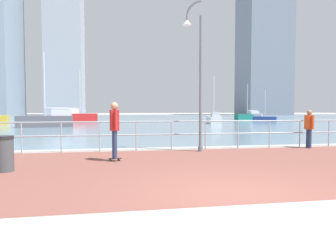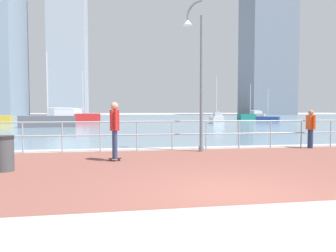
{
  "view_description": "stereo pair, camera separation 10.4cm",
  "coord_description": "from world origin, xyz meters",
  "px_view_note": "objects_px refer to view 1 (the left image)",
  "views": [
    {
      "loc": [
        -2.31,
        -5.58,
        1.6
      ],
      "look_at": [
        -0.61,
        3.99,
        1.1
      ],
      "focal_mm": 33.61,
      "sensor_mm": 36.0,
      "label": 1
    },
    {
      "loc": [
        -2.21,
        -5.6,
        1.6
      ],
      "look_at": [
        -0.61,
        3.99,
        1.1
      ],
      "focal_mm": 33.61,
      "sensor_mm": 36.0,
      "label": 2
    }
  ],
  "objects_px": {
    "lamppost": "(197,69)",
    "trash_bin": "(5,154)",
    "bystander": "(309,126)",
    "sailboat_white": "(264,118)",
    "sailboat_red": "(79,117)",
    "sailboat_teal": "(214,119)",
    "sailboat_yellow": "(248,116)",
    "skateboarder": "(114,125)",
    "sailboat_ivory": "(47,120)"
  },
  "relations": [
    {
      "from": "lamppost",
      "to": "sailboat_yellow",
      "type": "bearing_deg",
      "value": 62.99
    },
    {
      "from": "lamppost",
      "to": "trash_bin",
      "type": "bearing_deg",
      "value": -153.14
    },
    {
      "from": "sailboat_red",
      "to": "lamppost",
      "type": "bearing_deg",
      "value": -76.89
    },
    {
      "from": "sailboat_red",
      "to": "sailboat_ivory",
      "type": "bearing_deg",
      "value": -95.68
    },
    {
      "from": "lamppost",
      "to": "sailboat_white",
      "type": "relative_size",
      "value": 1.31
    },
    {
      "from": "sailboat_teal",
      "to": "sailboat_red",
      "type": "distance_m",
      "value": 18.86
    },
    {
      "from": "bystander",
      "to": "sailboat_red",
      "type": "bearing_deg",
      "value": 110.99
    },
    {
      "from": "sailboat_white",
      "to": "sailboat_yellow",
      "type": "height_order",
      "value": "sailboat_yellow"
    },
    {
      "from": "lamppost",
      "to": "sailboat_yellow",
      "type": "xyz_separation_m",
      "value": [
        19.07,
        37.41,
        -2.62
      ]
    },
    {
      "from": "sailboat_white",
      "to": "trash_bin",
      "type": "bearing_deg",
      "value": -126.45
    },
    {
      "from": "lamppost",
      "to": "bystander",
      "type": "relative_size",
      "value": 3.59
    },
    {
      "from": "sailboat_red",
      "to": "sailboat_ivory",
      "type": "relative_size",
      "value": 1.02
    },
    {
      "from": "bystander",
      "to": "trash_bin",
      "type": "relative_size",
      "value": 1.72
    },
    {
      "from": "sailboat_white",
      "to": "sailboat_red",
      "type": "height_order",
      "value": "sailboat_red"
    },
    {
      "from": "skateboarder",
      "to": "sailboat_white",
      "type": "bearing_deg",
      "value": 55.97
    },
    {
      "from": "sailboat_ivory",
      "to": "sailboat_white",
      "type": "bearing_deg",
      "value": 20.58
    },
    {
      "from": "skateboarder",
      "to": "trash_bin",
      "type": "height_order",
      "value": "skateboarder"
    },
    {
      "from": "trash_bin",
      "to": "sailboat_red",
      "type": "xyz_separation_m",
      "value": [
        -1.74,
        36.04,
        0.2
      ]
    },
    {
      "from": "sailboat_teal",
      "to": "sailboat_white",
      "type": "relative_size",
      "value": 1.26
    },
    {
      "from": "lamppost",
      "to": "sailboat_teal",
      "type": "relative_size",
      "value": 1.04
    },
    {
      "from": "lamppost",
      "to": "sailboat_teal",
      "type": "distance_m",
      "value": 24.8
    },
    {
      "from": "lamppost",
      "to": "sailboat_ivory",
      "type": "xyz_separation_m",
      "value": [
        -9.11,
        18.71,
        -2.52
      ]
    },
    {
      "from": "bystander",
      "to": "sailboat_teal",
      "type": "xyz_separation_m",
      "value": [
        3.49,
        23.0,
        -0.41
      ]
    },
    {
      "from": "lamppost",
      "to": "sailboat_white",
      "type": "distance_m",
      "value": 33.7
    },
    {
      "from": "sailboat_yellow",
      "to": "sailboat_ivory",
      "type": "relative_size",
      "value": 0.85
    },
    {
      "from": "bystander",
      "to": "trash_bin",
      "type": "distance_m",
      "value": 11.33
    },
    {
      "from": "skateboarder",
      "to": "trash_bin",
      "type": "distance_m",
      "value": 3.13
    },
    {
      "from": "sailboat_teal",
      "to": "sailboat_yellow",
      "type": "xyz_separation_m",
      "value": [
        10.67,
        14.23,
        0.03
      ]
    },
    {
      "from": "sailboat_white",
      "to": "bystander",
      "type": "bearing_deg",
      "value": -113.77
    },
    {
      "from": "sailboat_red",
      "to": "sailboat_teal",
      "type": "bearing_deg",
      "value": -31.45
    },
    {
      "from": "sailboat_white",
      "to": "sailboat_red",
      "type": "relative_size",
      "value": 0.62
    },
    {
      "from": "lamppost",
      "to": "bystander",
      "type": "distance_m",
      "value": 5.4
    },
    {
      "from": "sailboat_yellow",
      "to": "lamppost",
      "type": "bearing_deg",
      "value": -117.01
    },
    {
      "from": "sailboat_white",
      "to": "sailboat_ivory",
      "type": "distance_m",
      "value": 28.39
    },
    {
      "from": "skateboarder",
      "to": "trash_bin",
      "type": "relative_size",
      "value": 1.98
    },
    {
      "from": "bystander",
      "to": "sailboat_white",
      "type": "relative_size",
      "value": 0.37
    },
    {
      "from": "sailboat_white",
      "to": "lamppost",
      "type": "bearing_deg",
      "value": -121.34
    },
    {
      "from": "sailboat_yellow",
      "to": "sailboat_ivory",
      "type": "xyz_separation_m",
      "value": [
        -28.18,
        -18.7,
        0.1
      ]
    },
    {
      "from": "bystander",
      "to": "trash_bin",
      "type": "bearing_deg",
      "value": -163.63
    },
    {
      "from": "lamppost",
      "to": "sailboat_teal",
      "type": "xyz_separation_m",
      "value": [
        8.4,
        23.18,
        -2.65
      ]
    },
    {
      "from": "lamppost",
      "to": "sailboat_teal",
      "type": "height_order",
      "value": "lamppost"
    },
    {
      "from": "bystander",
      "to": "sailboat_red",
      "type": "xyz_separation_m",
      "value": [
        -12.6,
        32.84,
        -0.27
      ]
    },
    {
      "from": "sailboat_white",
      "to": "sailboat_red",
      "type": "bearing_deg",
      "value": 170.22
    },
    {
      "from": "bystander",
      "to": "sailboat_red",
      "type": "relative_size",
      "value": 0.23
    },
    {
      "from": "bystander",
      "to": "trash_bin",
      "type": "height_order",
      "value": "bystander"
    },
    {
      "from": "skateboarder",
      "to": "sailboat_teal",
      "type": "distance_m",
      "value": 27.54
    },
    {
      "from": "bystander",
      "to": "sailboat_teal",
      "type": "distance_m",
      "value": 23.27
    },
    {
      "from": "lamppost",
      "to": "sailboat_yellow",
      "type": "height_order",
      "value": "sailboat_yellow"
    },
    {
      "from": "lamppost",
      "to": "sailboat_ivory",
      "type": "relative_size",
      "value": 0.84
    },
    {
      "from": "bystander",
      "to": "sailboat_yellow",
      "type": "height_order",
      "value": "sailboat_yellow"
    }
  ]
}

